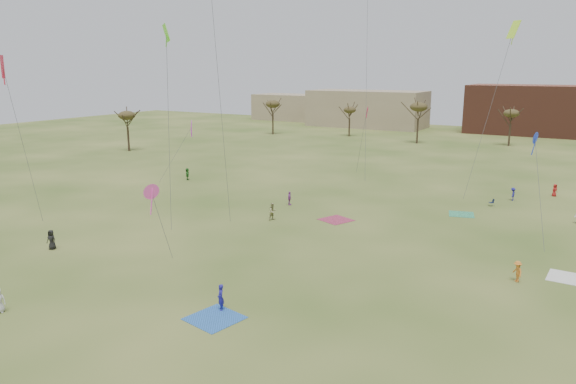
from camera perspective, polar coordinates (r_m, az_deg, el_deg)
The scene contains 19 objects.
ground at distance 39.43m, azimuth -9.07°, elevation -11.23°, with size 260.00×260.00×0.00m, color #2F4C18.
flyer_near_right at distance 37.37m, azimuth -7.15°, elevation -11.02°, with size 0.67×0.44×1.85m, color navy.
spectator_fore_b at distance 58.23m, azimuth -1.63°, elevation -2.07°, with size 0.92×0.72×1.90m, color #989461.
flyer_mid_a at distance 53.43m, azimuth -23.76°, elevation -4.64°, with size 0.89×0.58×1.81m, color black.
flyer_mid_b at distance 45.33m, azimuth 23.11°, elevation -7.74°, with size 1.07×0.62×1.66m, color orange.
spectator_mid_d at distance 64.56m, azimuth 0.15°, elevation -0.68°, with size 0.97×0.40×1.65m, color #A848AD.
flyer_far_a at distance 80.69m, azimuth -10.60°, elevation 1.89°, with size 1.62×0.51×1.74m, color #2A7527.
flyer_far_b at distance 77.02m, azimuth 26.39°, elevation 0.17°, with size 0.78×0.51×1.60m, color #A51D1C.
flyer_far_c at distance 72.47m, azimuth 22.70°, elevation -0.20°, with size 1.04×0.60×1.62m, color navy.
blanket_blue at distance 36.66m, azimuth -7.77°, elevation -13.12°, with size 3.15×3.15×0.03m, color blue.
blanket_cream at distance 48.05m, azimuth 27.51°, elevation -8.08°, with size 2.89×2.89×0.03m, color white.
blanket_plum at distance 58.67m, azimuth 5.11°, elevation -2.96°, with size 3.00×3.00×0.03m, color #9F314E.
blanket_olive at distance 63.71m, azimuth 17.88°, elevation -2.27°, with size 2.70×2.70×0.03m, color #379768.
camp_chair_right at distance 68.69m, azimuth 20.72°, elevation -1.18°, with size 0.72×0.70×0.87m.
kites_aloft at distance 64.94m, azimuth 4.06°, elevation 17.94°, with size 60.23×44.27×27.89m.
tree_line at distance 110.12m, azimuth 16.86°, elevation 7.74°, with size 117.44×49.32×8.91m.
building_tan at distance 154.33m, azimuth 8.36°, elevation 8.72°, with size 32.00×14.00×10.00m, color #937F60.
building_brick at distance 148.95m, azimuth 23.65°, elevation 8.02°, with size 26.00×16.00×12.00m, color brown.
building_tan_west at distance 174.02m, azimuth -0.04°, elevation 8.99°, with size 20.00×12.00×8.00m, color #937F60.
Camera 1 is at (23.28, -27.48, 16.05)m, focal length 33.59 mm.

